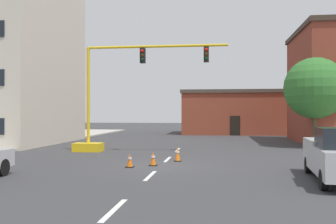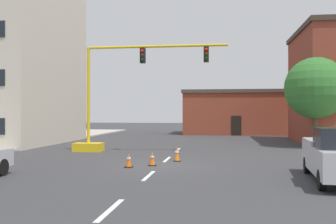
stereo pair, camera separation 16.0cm
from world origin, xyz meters
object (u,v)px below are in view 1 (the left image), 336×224
object	(u,v)px
traffic_cone_roadside_a	(130,160)
traffic_cone_roadside_b	(153,159)
traffic_cone_roadside_c	(178,154)
tree_right_mid	(315,88)
traffic_signal_gantry	(108,116)

from	to	relation	value
traffic_cone_roadside_a	traffic_cone_roadside_b	bearing A→B (deg)	35.91
traffic_cone_roadside_a	traffic_cone_roadside_c	bearing A→B (deg)	52.24
traffic_cone_roadside_a	traffic_cone_roadside_b	distance (m)	1.20
traffic_cone_roadside_a	tree_right_mid	bearing A→B (deg)	47.12
traffic_cone_roadside_a	traffic_signal_gantry	bearing A→B (deg)	113.44
traffic_signal_gantry	tree_right_mid	size ratio (longest dim) A/B	1.51
traffic_signal_gantry	traffic_cone_roadside_c	size ratio (longest dim) A/B	13.21
traffic_signal_gantry	tree_right_mid	xyz separation A→B (m)	(14.10, 4.97, 2.02)
traffic_cone_roadside_c	traffic_signal_gantry	bearing A→B (deg)	138.36
traffic_cone_roadside_a	traffic_cone_roadside_c	size ratio (longest dim) A/B	0.86
traffic_signal_gantry	tree_right_mid	distance (m)	15.08
traffic_signal_gantry	traffic_cone_roadside_b	distance (m)	7.68
tree_right_mid	traffic_cone_roadside_a	distance (m)	16.76
tree_right_mid	traffic_cone_roadside_a	size ratio (longest dim) A/B	10.15
traffic_cone_roadside_a	traffic_cone_roadside_b	xyz separation A→B (m)	(0.97, 0.70, 0.01)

